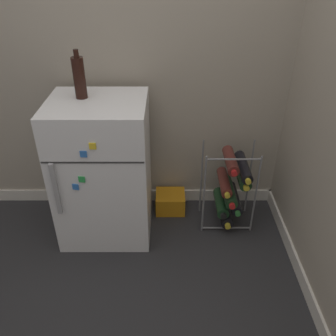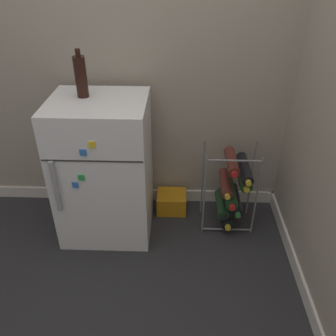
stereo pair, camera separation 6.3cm
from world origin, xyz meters
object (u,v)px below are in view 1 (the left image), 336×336
Objects in this scene: wine_rack at (231,188)px; fridge_top_bottle at (80,77)px; soda_box at (171,202)px; mini_fridge at (104,171)px.

wine_rack is 1.16m from fridge_top_bottle.
wine_rack reaches higher than soda_box.
fridge_top_bottle reaches higher than wine_rack.
mini_fridge is at bearing -155.82° from soda_box.
fridge_top_bottle reaches higher than soda_box.
wine_rack is at bearing -17.56° from soda_box.
mini_fridge is 1.57× the size of wine_rack.
soda_box is (0.42, 0.19, -0.38)m from mini_fridge.
mini_fridge is 0.60m from soda_box.
fridge_top_bottle is (-0.50, -0.13, 0.95)m from soda_box.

